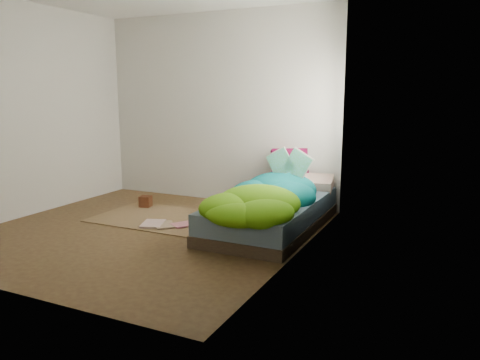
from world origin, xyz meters
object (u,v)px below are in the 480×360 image
wooden_box (146,201)px  bed (271,214)px  floor_book_a (143,224)px  floor_book_b (180,223)px  open_book (289,155)px  pillow_magenta (290,167)px

wooden_box → bed: bearing=-5.9°
floor_book_a → floor_book_b: size_ratio=1.19×
open_book → wooden_box: (-1.99, -0.09, -0.73)m
open_book → floor_book_b: 1.49m
wooden_box → floor_book_b: bearing=-30.4°
open_book → floor_book_a: open_book is taller
bed → floor_book_b: bearing=-162.9°
bed → pillow_magenta: size_ratio=4.33×
bed → open_book: bearing=70.6°
bed → floor_book_b: bed is taller
pillow_magenta → floor_book_a: (-1.28, -1.44, -0.55)m
pillow_magenta → wooden_box: size_ratio=3.23×
floor_book_a → floor_book_b: bearing=10.1°
pillow_magenta → floor_book_a: size_ratio=1.41×
bed → open_book: (0.10, 0.28, 0.65)m
wooden_box → floor_book_b: 1.01m
bed → open_book: 0.71m
pillow_magenta → floor_book_b: 1.62m
open_book → bed: bearing=-109.8°
open_book → wooden_box: open_book is taller
open_book → wooden_box: bearing=-178.0°
wooden_box → floor_book_b: wooden_box is taller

